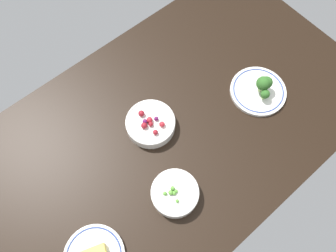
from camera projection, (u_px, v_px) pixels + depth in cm
name	position (u px, v px, depth cm)	size (l,w,h in cm)	color
dining_table	(168.00, 130.00, 116.00)	(151.33, 87.47, 4.00)	black
bowl_berries	(151.00, 124.00, 112.27)	(17.27, 17.27, 6.07)	white
bowl_peas	(175.00, 193.00, 102.46)	(15.31, 15.31, 5.82)	white
plate_broccoli	(260.00, 89.00, 118.06)	(20.61, 20.61, 8.62)	white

